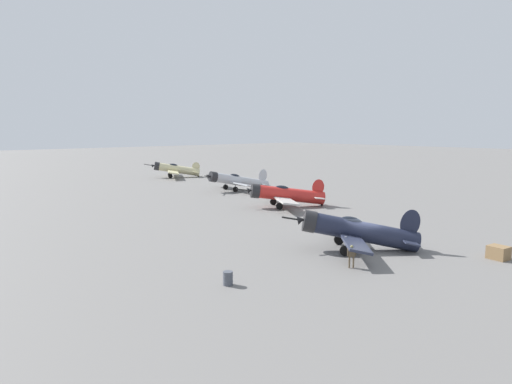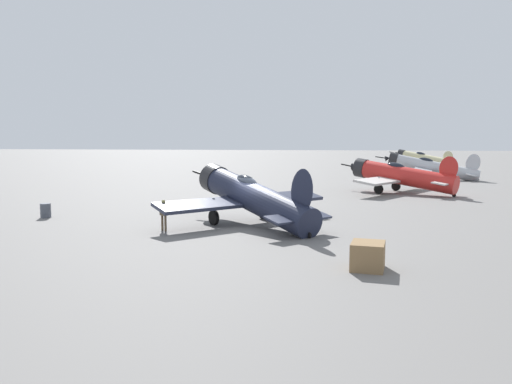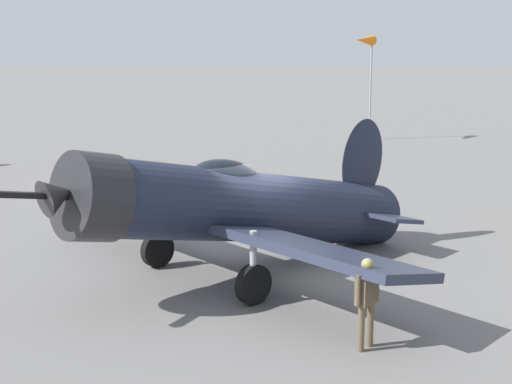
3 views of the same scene
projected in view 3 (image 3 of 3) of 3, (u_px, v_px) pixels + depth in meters
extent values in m
plane|color=slate|center=(256.00, 270.00, 16.68)|extent=(400.00, 400.00, 0.00)
cylinder|color=#1E2338|center=(256.00, 207.00, 16.40)|extent=(7.10, 7.33, 3.11)
cylinder|color=#232326|center=(91.00, 197.00, 13.63)|extent=(2.03, 2.02, 1.81)
cone|color=#232326|center=(58.00, 195.00, 13.19)|extent=(0.97, 0.97, 0.79)
cube|color=black|center=(50.00, 196.00, 13.09)|extent=(1.57, 2.39, 0.60)
ellipsoid|color=black|center=(226.00, 175.00, 15.70)|extent=(1.79, 1.82, 0.98)
cube|color=#282D42|center=(220.00, 224.00, 15.79)|extent=(8.54, 8.26, 0.48)
ellipsoid|color=#1E2338|center=(363.00, 161.00, 18.59)|extent=(1.38, 1.43, 2.37)
cube|color=#282D42|center=(356.00, 210.00, 18.70)|extent=(3.22, 3.14, 0.30)
cylinder|color=#999BA0|center=(253.00, 258.00, 14.27)|extent=(0.14, 0.14, 1.08)
cylinder|color=black|center=(253.00, 284.00, 14.38)|extent=(0.70, 0.72, 0.80)
cylinder|color=#999BA0|center=(157.00, 227.00, 16.75)|extent=(0.14, 0.14, 1.08)
cylinder|color=black|center=(157.00, 250.00, 16.85)|extent=(0.70, 0.72, 0.80)
cylinder|color=black|center=(373.00, 235.00, 19.30)|extent=(0.27, 0.27, 0.28)
cylinder|color=brown|center=(370.00, 324.00, 12.32)|extent=(0.11, 0.11, 0.79)
cylinder|color=brown|center=(361.00, 329.00, 12.12)|extent=(0.11, 0.11, 0.79)
cube|color=brown|center=(367.00, 288.00, 12.09)|extent=(0.42, 0.47, 0.56)
sphere|color=#8D8850|center=(368.00, 264.00, 12.02)|extent=(0.21, 0.21, 0.21)
cylinder|color=brown|center=(375.00, 283.00, 12.28)|extent=(0.09, 0.09, 0.52)
cylinder|color=brown|center=(358.00, 291.00, 11.89)|extent=(0.09, 0.09, 0.52)
cylinder|color=gray|center=(370.00, 89.00, 40.36)|extent=(0.10, 0.10, 5.55)
cone|color=orange|center=(364.00, 40.00, 39.03)|extent=(1.41, 2.05, 0.56)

